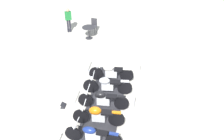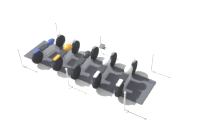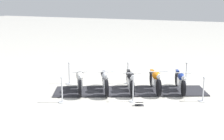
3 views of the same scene
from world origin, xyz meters
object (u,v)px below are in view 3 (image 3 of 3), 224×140
Objects in this scene: info_placard at (139,104)px; stanchion_right_mid at (133,93)px; stanchion_right_rear at (203,94)px; motorcycle_black at (130,81)px; motorcycle_chrome at (105,80)px; stanchion_left_mid at (128,77)px; stanchion_right_front at (62,94)px; stanchion_left_front at (69,77)px; motorcycle_copper at (155,80)px; motorcycle_cream at (80,81)px; motorcycle_navy at (180,81)px; stanchion_left_rear at (186,77)px.

stanchion_right_mid is at bearing -66.00° from info_placard.
info_placard is at bearing -146.35° from stanchion_right_rear.
motorcycle_black is 1.86m from info_placard.
stanchion_right_mid reaches higher than motorcycle_black.
motorcycle_black is (1.00, 0.44, -0.02)m from motorcycle_chrome.
stanchion_right_mid is 2.75m from stanchion_left_mid.
stanchion_left_mid is at bearing 68.22° from stanchion_right_front.
stanchion_left_front is at bearing 159.11° from stanchion_right_mid.
stanchion_left_front is at bearing -112.18° from motorcycle_copper.
motorcycle_black is 1.06× the size of motorcycle_copper.
motorcycle_cream is at bearing -91.25° from motorcycle_black.
motorcycle_black is 2.18m from motorcycle_navy.
stanchion_left_mid is (-0.57, 1.29, -0.18)m from motorcycle_black.
stanchion_right_rear is (5.09, 0.77, -0.22)m from motorcycle_cream.
stanchion_right_front is 3.92m from stanchion_left_mid.
stanchion_left_mid is (2.56, 1.12, 0.02)m from stanchion_left_front.
stanchion_right_front is (-1.02, -1.91, -0.19)m from motorcycle_chrome.
info_placard is (0.37, -0.34, -0.31)m from stanchion_right_mid.
stanchion_right_rear is at bearing -2.54° from stanchion_left_front.
motorcycle_black is 2.03× the size of stanchion_left_front.
stanchion_left_rear is 2.79m from stanchion_left_mid.
motorcycle_navy is at bearing -89.65° from stanchion_left_rear.
motorcycle_navy is 2.18× the size of stanchion_left_rear.
info_placard is at bearing -44.31° from motorcycle_navy.
motorcycle_copper reaches higher than stanchion_right_rear.
motorcycle_chrome is 2.11× the size of stanchion_left_rear.
stanchion_left_front is at bearing -102.32° from motorcycle_navy.
info_placard is at bearing -105.27° from stanchion_left_rear.
stanchion_left_mid reaches higher than motorcycle_black.
motorcycle_cream is at bearing 89.19° from stanchion_right_front.
motorcycle_chrome is (1.00, 0.44, 0.01)m from motorcycle_cream.
stanchion_left_rear is at bearing 23.67° from stanchion_left_front.
motorcycle_navy is (4.00, 1.74, -0.02)m from motorcycle_cream.
motorcycle_chrome is at bearing 61.86° from stanchion_right_front.
stanchion_right_mid is at bearing 54.74° from motorcycle_cream.
stanchion_right_mid reaches higher than motorcycle_cream.
motorcycle_chrome is at bearing 152.79° from stanchion_right_mid.
motorcycle_chrome is at bearing -15.95° from stanchion_left_front.
stanchion_right_mid is at bearing -66.33° from stanchion_left_mid.
motorcycle_cream is 5.38× the size of info_placard.
motorcycle_black is 3.13m from stanchion_left_front.
stanchion_right_front is at bearing -71.42° from motorcycle_navy.
motorcycle_copper is (3.00, 1.31, 0.02)m from motorcycle_cream.
stanchion_left_front is 1.02× the size of stanchion_left_mid.
stanchion_left_mid reaches higher than motorcycle_navy.
stanchion_right_rear is 0.92× the size of stanchion_right_mid.
stanchion_right_mid reaches higher than stanchion_left_rear.
motorcycle_black is 3.10m from stanchion_right_front.
stanchion_left_rear is 4.13m from info_placard.
motorcycle_black reaches higher than info_placard.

